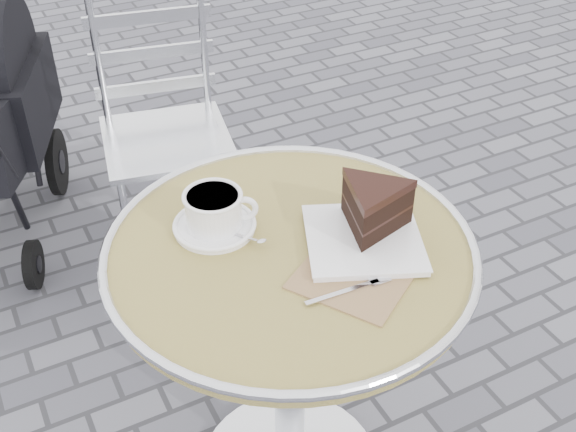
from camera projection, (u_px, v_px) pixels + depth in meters
name	position (u px, v px, depth m)	size (l,w,h in m)	color
cafe_table	(290.00, 309.00, 1.47)	(0.72, 0.72, 0.74)	silver
cappuccino_set	(215.00, 214.00, 1.39)	(0.16, 0.18, 0.08)	white
cake_plate_set	(371.00, 215.00, 1.36)	(0.34, 0.34, 0.12)	#916C4F
bistro_chair	(160.00, 102.00, 2.25)	(0.45, 0.45, 0.85)	silver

